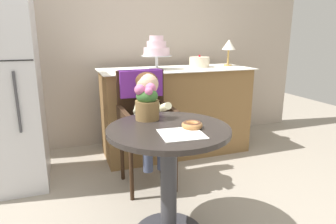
# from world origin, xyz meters

# --- Properties ---
(back_wall) EXTENTS (4.80, 0.10, 2.70)m
(back_wall) POSITION_xyz_m (0.00, 1.85, 1.35)
(back_wall) COLOR #B2A393
(back_wall) RESTS_ON ground
(cafe_table) EXTENTS (0.72, 0.72, 0.72)m
(cafe_table) POSITION_xyz_m (0.00, 0.00, 0.51)
(cafe_table) COLOR #282321
(cafe_table) RESTS_ON ground
(wicker_chair) EXTENTS (0.42, 0.45, 0.95)m
(wicker_chair) POSITION_xyz_m (0.06, 0.77, 0.64)
(wicker_chair) COLOR #332114
(wicker_chair) RESTS_ON ground
(seated_child) EXTENTS (0.27, 0.32, 0.73)m
(seated_child) POSITION_xyz_m (0.06, 0.61, 0.68)
(seated_child) COLOR beige
(seated_child) RESTS_ON ground
(paper_napkin) EXTENTS (0.25, 0.24, 0.00)m
(paper_napkin) POSITION_xyz_m (0.02, -0.14, 0.72)
(paper_napkin) COLOR white
(paper_napkin) RESTS_ON cafe_table
(donut_front) EXTENTS (0.12, 0.12, 0.04)m
(donut_front) POSITION_xyz_m (0.12, -0.06, 0.74)
(donut_front) COLOR #AD7542
(donut_front) RESTS_ON cafe_table
(flower_vase) EXTENTS (0.16, 0.15, 0.23)m
(flower_vase) POSITION_xyz_m (-0.07, 0.20, 0.83)
(flower_vase) COLOR brown
(flower_vase) RESTS_ON cafe_table
(display_counter) EXTENTS (1.56, 0.62, 0.90)m
(display_counter) POSITION_xyz_m (0.55, 1.30, 0.45)
(display_counter) COLOR olive
(display_counter) RESTS_ON ground
(tiered_cake_stand) EXTENTS (0.30, 0.30, 0.33)m
(tiered_cake_stand) POSITION_xyz_m (0.34, 1.30, 1.10)
(tiered_cake_stand) COLOR silver
(tiered_cake_stand) RESTS_ON display_counter
(round_layer_cake) EXTENTS (0.21, 0.21, 0.13)m
(round_layer_cake) POSITION_xyz_m (0.83, 1.35, 0.95)
(round_layer_cake) COLOR beige
(round_layer_cake) RESTS_ON display_counter
(table_lamp) EXTENTS (0.15, 0.15, 0.28)m
(table_lamp) POSITION_xyz_m (1.19, 1.35, 1.12)
(table_lamp) COLOR #B28C47
(table_lamp) RESTS_ON display_counter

